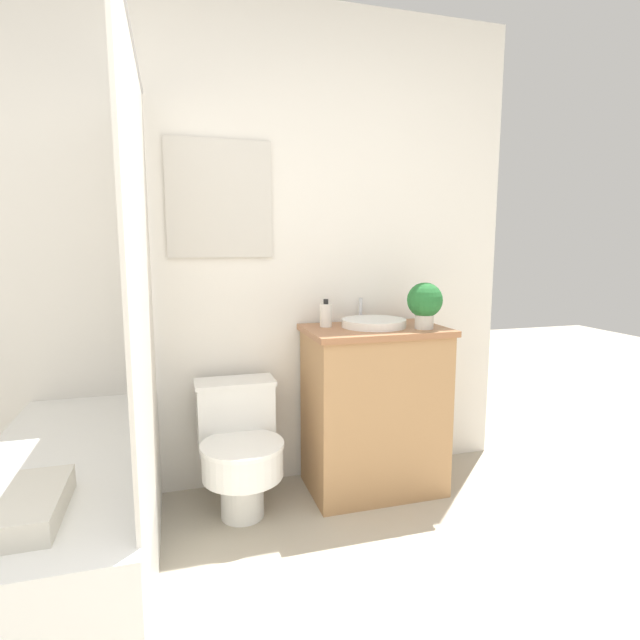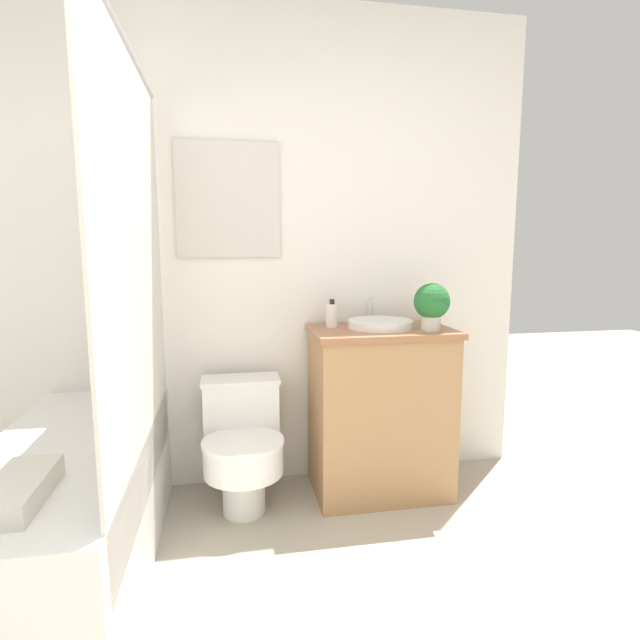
% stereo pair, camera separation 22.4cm
% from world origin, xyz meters
% --- Properties ---
extents(wall_back, '(3.01, 0.07, 2.50)m').
position_xyz_m(wall_back, '(-0.00, 2.07, 1.26)').
color(wall_back, white).
rests_on(wall_back, ground_plane).
extents(shower_area, '(0.58, 1.43, 1.98)m').
position_xyz_m(shower_area, '(-0.70, 1.33, 0.32)').
color(shower_area, white).
rests_on(shower_area, ground_plane).
extents(toilet, '(0.39, 0.53, 0.62)m').
position_xyz_m(toilet, '(-0.06, 1.78, 0.33)').
color(toilet, white).
rests_on(toilet, ground_plane).
extents(vanity, '(0.71, 0.47, 0.87)m').
position_xyz_m(vanity, '(0.65, 1.80, 0.43)').
color(vanity, '#AD7F51').
rests_on(vanity, ground_plane).
extents(sink, '(0.33, 0.37, 0.13)m').
position_xyz_m(sink, '(0.65, 1.82, 0.89)').
color(sink, white).
rests_on(sink, vanity).
extents(soap_bottle, '(0.06, 0.06, 0.14)m').
position_xyz_m(soap_bottle, '(0.41, 1.89, 0.93)').
color(soap_bottle, silver).
rests_on(soap_bottle, vanity).
extents(potted_plant, '(0.18, 0.18, 0.23)m').
position_xyz_m(potted_plant, '(0.87, 1.69, 1.00)').
color(potted_plant, beige).
rests_on(potted_plant, vanity).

